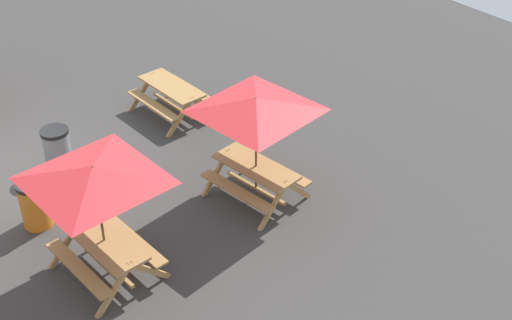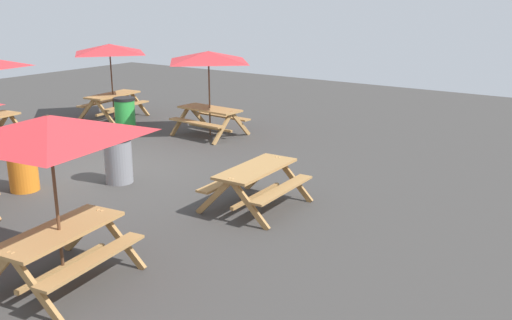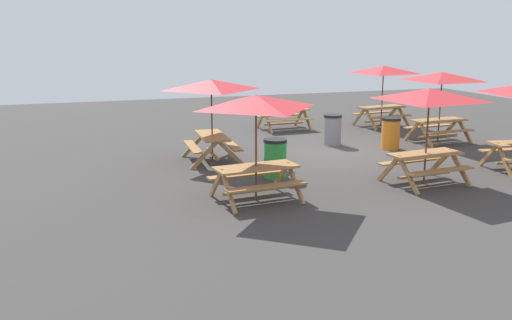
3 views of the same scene
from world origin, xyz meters
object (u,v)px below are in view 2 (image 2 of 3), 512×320
Objects in this scene: picnic_table_1 at (50,139)px; trash_bin_green at (125,115)px; picnic_table_2 at (256,178)px; picnic_table_5 at (209,63)px; trash_bin_orange at (23,166)px; trash_bin_gray at (118,159)px; picnic_table_0 at (110,54)px.

picnic_table_1 is 2.86× the size of trash_bin_green.
picnic_table_2 is 7.01m from trash_bin_green.
picnic_table_2 is 5.87m from picnic_table_5.
trash_bin_orange is (1.85, -4.30, -0.07)m from picnic_table_2.
picnic_table_5 is at bearing 179.10° from trash_bin_orange.
picnic_table_1 is at bearing 62.85° from trash_bin_orange.
picnic_table_5 is 5.87m from trash_bin_orange.
trash_bin_gray is (-1.43, 1.15, 0.00)m from trash_bin_orange.
trash_bin_green is 1.00× the size of trash_bin_gray.
picnic_table_1 is 8.48m from picnic_table_5.
trash_bin_gray is (4.25, 1.06, -1.49)m from picnic_table_5.
trash_bin_orange is at bearing 28.26° from picnic_table_0.
picnic_table_1 reaches higher than picnic_table_2.
picnic_table_2 is at bearing -38.94° from picnic_table_5.
picnic_table_2 is 4.69m from trash_bin_orange.
trash_bin_green is 5.10m from trash_bin_orange.
trash_bin_orange is (4.63, 2.13, 0.00)m from trash_bin_green.
picnic_table_0 reaches higher than trash_bin_gray.
picnic_table_2 is at bearing 164.38° from picnic_table_1.
picnic_table_1 is 4.52m from trash_bin_orange.
picnic_table_1 is 2.86× the size of trash_bin_gray.
picnic_table_1 reaches higher than trash_bin_orange.
trash_bin_gray reaches higher than picnic_table_2.
trash_bin_gray is at bearing -149.91° from picnic_table_1.
picnic_table_0 reaches higher than trash_bin_orange.
trash_bin_green is 4.59m from trash_bin_gray.
picnic_table_0 is 6.76m from trash_bin_gray.
picnic_table_0 is 7.06m from trash_bin_orange.
picnic_table_1 is at bearing 39.25° from picnic_table_0.
trash_bin_orange is 1.84m from trash_bin_gray.
picnic_table_0 is 3.94m from picnic_table_5.
picnic_table_0 is at bearing -130.66° from trash_bin_gray.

